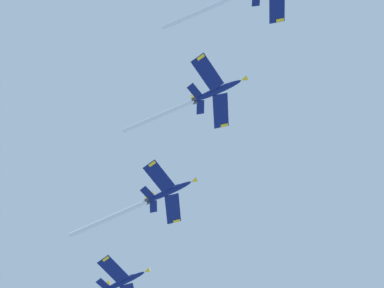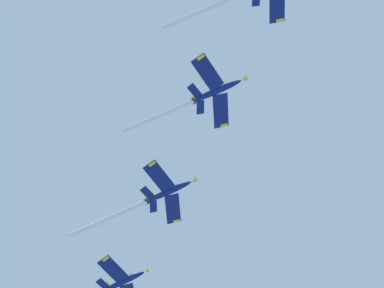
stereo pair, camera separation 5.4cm
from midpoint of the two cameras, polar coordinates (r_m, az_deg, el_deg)
jet_second at (r=143.93m, az=0.99°, el=4.33°), size 23.37×23.59×9.54m
jet_third at (r=154.26m, az=-4.02°, el=-5.17°), size 25.30×25.41×10.86m
jet_fourth at (r=169.10m, az=-7.16°, el=-12.74°), size 22.68×23.08×9.64m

